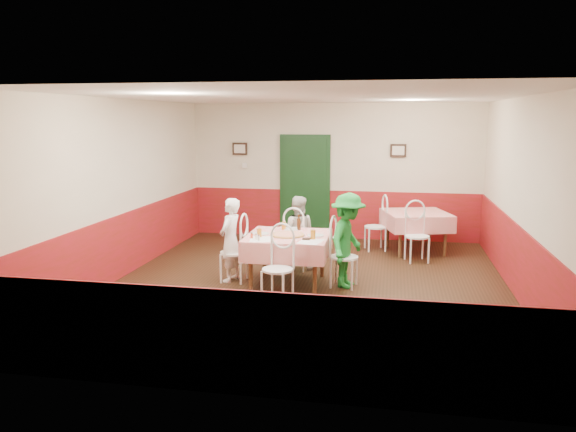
% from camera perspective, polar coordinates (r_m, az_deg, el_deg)
% --- Properties ---
extents(floor, '(7.00, 7.00, 0.00)m').
position_cam_1_polar(floor, '(8.57, 2.04, -7.03)').
color(floor, black).
rests_on(floor, ground).
extents(ceiling, '(7.00, 7.00, 0.00)m').
position_cam_1_polar(ceiling, '(8.20, 2.16, 12.02)').
color(ceiling, white).
rests_on(ceiling, back_wall).
extents(back_wall, '(6.00, 0.10, 2.80)m').
position_cam_1_polar(back_wall, '(11.72, 4.68, 4.54)').
color(back_wall, beige).
rests_on(back_wall, ground).
extents(front_wall, '(6.00, 0.10, 2.80)m').
position_cam_1_polar(front_wall, '(4.89, -4.08, -3.14)').
color(front_wall, beige).
rests_on(front_wall, ground).
extents(left_wall, '(0.10, 7.00, 2.80)m').
position_cam_1_polar(left_wall, '(9.20, -16.72, 2.65)').
color(left_wall, beige).
rests_on(left_wall, ground).
extents(right_wall, '(0.10, 7.00, 2.80)m').
position_cam_1_polar(right_wall, '(8.37, 22.86, 1.59)').
color(right_wall, beige).
rests_on(right_wall, ground).
extents(wainscot_back, '(6.00, 0.03, 1.00)m').
position_cam_1_polar(wainscot_back, '(11.82, 4.61, 0.18)').
color(wainscot_back, maroon).
rests_on(wainscot_back, ground).
extents(wainscot_front, '(6.00, 0.03, 1.00)m').
position_cam_1_polar(wainscot_front, '(5.18, -3.91, -12.84)').
color(wainscot_front, maroon).
rests_on(wainscot_front, ground).
extents(wainscot_left, '(0.03, 7.00, 1.00)m').
position_cam_1_polar(wainscot_left, '(9.35, -16.36, -2.82)').
color(wainscot_left, maroon).
rests_on(wainscot_left, ground).
extents(wainscot_right, '(0.03, 7.00, 1.00)m').
position_cam_1_polar(wainscot_right, '(8.53, 22.35, -4.39)').
color(wainscot_right, maroon).
rests_on(wainscot_right, ground).
extents(door, '(0.96, 0.06, 2.10)m').
position_cam_1_polar(door, '(11.79, 1.72, 2.88)').
color(door, black).
rests_on(door, ground).
extents(picture_left, '(0.32, 0.03, 0.26)m').
position_cam_1_polar(picture_left, '(12.01, -4.91, 6.82)').
color(picture_left, black).
rests_on(picture_left, back_wall).
extents(picture_right, '(0.32, 0.03, 0.26)m').
position_cam_1_polar(picture_right, '(11.57, 11.14, 6.55)').
color(picture_right, black).
rests_on(picture_right, back_wall).
extents(thermostat, '(0.10, 0.03, 0.10)m').
position_cam_1_polar(thermostat, '(12.01, -4.43, 5.15)').
color(thermostat, white).
rests_on(thermostat, back_wall).
extents(main_table, '(1.24, 1.24, 0.77)m').
position_cam_1_polar(main_table, '(8.55, 0.00, -4.46)').
color(main_table, red).
rests_on(main_table, ground).
extents(second_table, '(1.39, 1.39, 0.77)m').
position_cam_1_polar(second_table, '(10.83, 12.84, -1.62)').
color(second_table, red).
rests_on(second_table, ground).
extents(chair_left, '(0.44, 0.44, 0.90)m').
position_cam_1_polar(chair_left, '(8.71, -5.53, -3.72)').
color(chair_left, white).
rests_on(chair_left, ground).
extents(chair_right, '(0.48, 0.48, 0.90)m').
position_cam_1_polar(chair_right, '(8.43, 5.72, -4.19)').
color(chair_right, white).
rests_on(chair_right, ground).
extents(chair_far, '(0.47, 0.47, 0.90)m').
position_cam_1_polar(chair_far, '(9.34, 0.89, -2.73)').
color(chair_far, white).
rests_on(chair_far, ground).
extents(chair_near, '(0.51, 0.51, 0.90)m').
position_cam_1_polar(chair_near, '(7.72, -1.09, -5.47)').
color(chair_near, white).
rests_on(chair_near, ground).
extents(chair_second_a, '(0.52, 0.52, 0.90)m').
position_cam_1_polar(chair_second_a, '(10.81, 8.88, -1.10)').
color(chair_second_a, white).
rests_on(chair_second_a, ground).
extents(chair_second_b, '(0.52, 0.52, 0.90)m').
position_cam_1_polar(chair_second_b, '(10.08, 13.00, -2.05)').
color(chair_second_b, white).
rests_on(chair_second_b, ground).
extents(pizza, '(0.50, 0.50, 0.03)m').
position_cam_1_polar(pizza, '(8.40, -0.05, -1.90)').
color(pizza, '#B74723').
rests_on(pizza, main_table).
extents(plate_left, '(0.25, 0.25, 0.01)m').
position_cam_1_polar(plate_left, '(8.52, -2.75, -1.81)').
color(plate_left, white).
rests_on(plate_left, main_table).
extents(plate_right, '(0.25, 0.25, 0.01)m').
position_cam_1_polar(plate_right, '(8.40, 2.78, -1.98)').
color(plate_right, white).
rests_on(plate_right, main_table).
extents(plate_far, '(0.25, 0.25, 0.01)m').
position_cam_1_polar(plate_far, '(8.88, 0.35, -1.32)').
color(plate_far, white).
rests_on(plate_far, main_table).
extents(glass_a, '(0.07, 0.07, 0.13)m').
position_cam_1_polar(glass_a, '(8.30, -2.93, -1.73)').
color(glass_a, '#BF7219').
rests_on(glass_a, main_table).
extents(glass_b, '(0.07, 0.07, 0.13)m').
position_cam_1_polar(glass_b, '(8.16, 2.55, -1.91)').
color(glass_b, '#BF7219').
rests_on(glass_b, main_table).
extents(glass_c, '(0.07, 0.07, 0.12)m').
position_cam_1_polar(glass_c, '(8.85, -0.42, -0.99)').
color(glass_c, '#BF7219').
rests_on(glass_c, main_table).
extents(beer_bottle, '(0.06, 0.06, 0.22)m').
position_cam_1_polar(beer_bottle, '(8.81, 1.11, -0.71)').
color(beer_bottle, '#381C0A').
rests_on(beer_bottle, main_table).
extents(shaker_a, '(0.04, 0.04, 0.09)m').
position_cam_1_polar(shaker_a, '(8.14, -3.24, -2.10)').
color(shaker_a, silver).
rests_on(shaker_a, main_table).
extents(shaker_b, '(0.04, 0.04, 0.09)m').
position_cam_1_polar(shaker_b, '(8.06, -2.99, -2.22)').
color(shaker_b, silver).
rests_on(shaker_b, main_table).
extents(shaker_c, '(0.04, 0.04, 0.09)m').
position_cam_1_polar(shaker_c, '(8.23, -3.71, -1.98)').
color(shaker_c, '#B23319').
rests_on(shaker_c, main_table).
extents(menu_left, '(0.36, 0.44, 0.00)m').
position_cam_1_polar(menu_left, '(8.17, -2.80, -2.37)').
color(menu_left, white).
rests_on(menu_left, main_table).
extents(menu_right, '(0.37, 0.45, 0.00)m').
position_cam_1_polar(menu_right, '(8.01, 2.30, -2.61)').
color(menu_right, white).
rests_on(menu_right, main_table).
extents(wallet, '(0.11, 0.09, 0.02)m').
position_cam_1_polar(wallet, '(8.13, 1.88, -2.35)').
color(wallet, black).
rests_on(wallet, main_table).
extents(diner_left, '(0.40, 0.53, 1.30)m').
position_cam_1_polar(diner_left, '(8.68, -5.87, -2.43)').
color(diner_left, gray).
rests_on(diner_left, ground).
extents(diner_far, '(0.61, 0.49, 1.23)m').
position_cam_1_polar(diner_far, '(9.36, 0.94, -1.68)').
color(diner_far, gray).
rests_on(diner_far, ground).
extents(diner_right, '(0.73, 1.02, 1.42)m').
position_cam_1_polar(diner_right, '(8.37, 6.09, -2.48)').
color(diner_right, gray).
rests_on(diner_right, ground).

